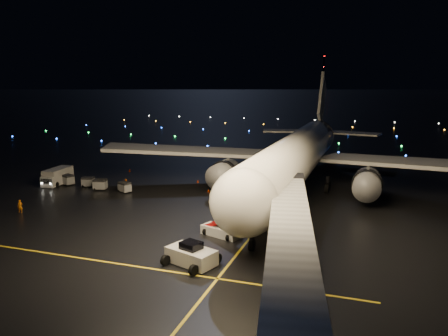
% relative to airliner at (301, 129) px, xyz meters
% --- Properties ---
extents(ground, '(2000.00, 2000.00, 0.00)m').
position_rel_airliner_xyz_m(ground, '(-13.27, 274.87, -9.17)').
color(ground, black).
rests_on(ground, ground).
extents(lane_centre, '(0.25, 80.00, 0.02)m').
position_rel_airliner_xyz_m(lane_centre, '(-1.27, -10.13, -9.16)').
color(lane_centre, yellow).
rests_on(lane_centre, ground).
extents(lane_cross, '(60.00, 0.25, 0.02)m').
position_rel_airliner_xyz_m(lane_cross, '(-18.27, -35.13, -9.16)').
color(lane_cross, yellow).
rests_on(lane_cross, ground).
extents(airliner, '(65.13, 61.92, 18.33)m').
position_rel_airliner_xyz_m(airliner, '(0.00, 0.00, 0.00)').
color(airliner, white).
rests_on(airliner, ground).
extents(pushback_tug, '(5.04, 3.73, 2.15)m').
position_rel_airliner_xyz_m(pushback_tug, '(-4.52, -33.10, -8.09)').
color(pushback_tug, silver).
rests_on(pushback_tug, ground).
extents(belt_loader, '(6.73, 3.81, 3.16)m').
position_rel_airliner_xyz_m(belt_loader, '(-4.42, -25.05, -7.59)').
color(belt_loader, silver).
rests_on(belt_loader, ground).
extents(service_truck, '(3.01, 7.34, 2.63)m').
position_rel_airliner_xyz_m(service_truck, '(-37.52, -10.49, -7.85)').
color(service_truck, silver).
rests_on(service_truck, ground).
extents(crew_a, '(0.72, 0.62, 1.67)m').
position_rel_airliner_xyz_m(crew_a, '(-31.37, -25.24, -8.33)').
color(crew_a, orange).
rests_on(crew_a, ground).
extents(crew_c, '(0.77, 1.15, 1.82)m').
position_rel_airliner_xyz_m(crew_c, '(-24.72, -10.81, -8.26)').
color(crew_c, orange).
rests_on(crew_c, ground).
extents(safety_cone_0, '(0.54, 0.54, 0.47)m').
position_rel_airliner_xyz_m(safety_cone_0, '(-12.46, -7.63, -8.93)').
color(safety_cone_0, '#EE3704').
rests_on(safety_cone_0, ground).
extents(safety_cone_1, '(0.49, 0.49, 0.55)m').
position_rel_airliner_xyz_m(safety_cone_1, '(-9.84, -4.00, -8.89)').
color(safety_cone_1, '#EE3704').
rests_on(safety_cone_1, ground).
extents(safety_cone_2, '(0.51, 0.51, 0.45)m').
position_rel_airliner_xyz_m(safety_cone_2, '(-16.38, -2.23, -8.94)').
color(safety_cone_2, '#EE3704').
rests_on(safety_cone_2, ground).
extents(safety_cone_3, '(0.54, 0.54, 0.48)m').
position_rel_airliner_xyz_m(safety_cone_3, '(-31.81, 2.10, -8.92)').
color(safety_cone_3, '#EE3704').
rests_on(safety_cone_3, ground).
extents(radio_mast, '(1.80, 1.80, 64.00)m').
position_rel_airliner_xyz_m(radio_mast, '(-73.27, 714.87, 22.83)').
color(radio_mast, black).
rests_on(radio_mast, ground).
extents(taxiway_lights, '(164.00, 92.00, 0.36)m').
position_rel_airliner_xyz_m(taxiway_lights, '(-13.27, 80.87, -8.99)').
color(taxiway_lights, black).
rests_on(taxiway_lights, ground).
extents(baggage_cart_0, '(2.20, 1.79, 1.64)m').
position_rel_airliner_xyz_m(baggage_cart_0, '(-28.78, -11.64, -8.35)').
color(baggage_cart_0, gray).
rests_on(baggage_cart_0, ground).
extents(baggage_cart_1, '(2.18, 1.91, 1.54)m').
position_rel_airliner_xyz_m(baggage_cart_1, '(-24.36, -11.83, -8.40)').
color(baggage_cart_1, gray).
rests_on(baggage_cart_1, ground).
extents(baggage_cart_2, '(2.03, 1.63, 1.52)m').
position_rel_airliner_xyz_m(baggage_cart_2, '(-31.85, -10.46, -8.41)').
color(baggage_cart_2, gray).
rests_on(baggage_cart_2, ground).
extents(baggage_cart_3, '(2.37, 2.07, 1.68)m').
position_rel_airliner_xyz_m(baggage_cart_3, '(-35.67, -10.52, -8.32)').
color(baggage_cart_3, gray).
rests_on(baggage_cart_3, ground).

